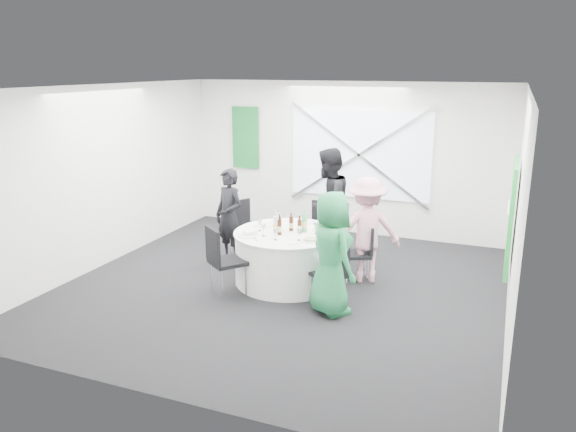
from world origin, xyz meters
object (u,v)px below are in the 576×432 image
at_px(chair_back_left, 243,226).
at_px(chair_front_right, 332,271).
at_px(banquet_table, 288,257).
at_px(chair_front_left, 222,256).
at_px(person_man_back, 328,204).
at_px(person_man_back_left, 229,216).
at_px(chair_back_right, 363,249).
at_px(green_water_bottle, 305,223).
at_px(clear_water_bottle, 276,225).
at_px(person_woman_pink, 367,230).
at_px(chair_back, 320,227).
at_px(person_woman_green, 331,253).

relative_size(chair_back_left, chair_front_right, 1.17).
bearing_deg(banquet_table, chair_back_left, 150.55).
bearing_deg(chair_front_left, person_man_back, -73.58).
relative_size(chair_back_left, person_man_back_left, 0.66).
height_order(banquet_table, person_man_back_left, person_man_back_left).
relative_size(chair_back_right, green_water_bottle, 2.60).
bearing_deg(green_water_bottle, clear_water_bottle, -151.07).
relative_size(chair_back_left, person_man_back, 0.55).
bearing_deg(person_woman_pink, chair_front_left, 12.84).
bearing_deg(person_man_back_left, green_water_bottle, 6.98).
distance_m(person_woman_pink, green_water_bottle, 0.91).
height_order(chair_back_left, chair_front_right, chair_back_left).
distance_m(chair_back, chair_back_left, 1.24).
distance_m(banquet_table, chair_back_left, 1.17).
xyz_separation_m(chair_back_right, clear_water_bottle, (-1.14, -0.52, 0.38)).
bearing_deg(chair_back_right, chair_front_left, -76.14).
distance_m(person_man_back, person_woman_pink, 1.16).
relative_size(chair_front_right, person_man_back_left, 0.56).
height_order(banquet_table, chair_back_left, chair_back_left).
height_order(chair_back_right, clear_water_bottle, clear_water_bottle).
distance_m(chair_front_right, person_man_back, 2.00).
relative_size(chair_back_right, person_man_back_left, 0.56).
height_order(chair_front_right, green_water_bottle, green_water_bottle).
bearing_deg(chair_front_right, green_water_bottle, -102.67).
height_order(banquet_table, clear_water_bottle, clear_water_bottle).
bearing_deg(chair_back, green_water_bottle, -78.29).
height_order(chair_back_left, chair_back_right, chair_back_left).
bearing_deg(person_woman_green, chair_back_left, 5.45).
relative_size(person_man_back, person_woman_pink, 1.17).
xyz_separation_m(chair_back, person_man_back, (0.06, 0.18, 0.34)).
xyz_separation_m(banquet_table, green_water_bottle, (0.21, 0.11, 0.51)).
relative_size(green_water_bottle, clear_water_bottle, 1.07).
xyz_separation_m(person_man_back_left, person_woman_green, (2.08, -1.23, 0.04)).
bearing_deg(chair_front_right, banquet_table, -90.00).
distance_m(chair_front_right, person_woman_green, 0.35).
bearing_deg(clear_water_bottle, chair_back, 76.75).
height_order(chair_back, chair_front_left, chair_front_left).
distance_m(banquet_table, person_woman_green, 1.24).
bearing_deg(person_woman_pink, chair_back_right, 26.86).
relative_size(chair_back_left, chair_back_right, 1.16).
bearing_deg(chair_back_left, person_man_back_left, 143.49).
height_order(person_woman_pink, green_water_bottle, person_woman_pink).
bearing_deg(chair_back_left, chair_back, -35.99).
bearing_deg(chair_front_right, chair_back, -122.00).
bearing_deg(person_man_back_left, banquet_table, -0.00).
bearing_deg(clear_water_bottle, green_water_bottle, 28.93).
relative_size(person_man_back_left, clear_water_bottle, 4.95).
bearing_deg(chair_back_right, person_man_back_left, -114.49).
distance_m(person_woman_green, clear_water_bottle, 1.23).
xyz_separation_m(banquet_table, person_woman_green, (0.89, -0.75, 0.41)).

